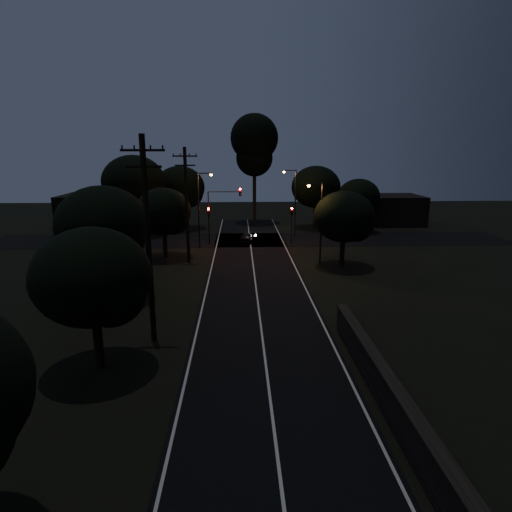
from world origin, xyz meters
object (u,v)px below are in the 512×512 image
utility_pole_far (187,204)px  signal_mast (224,205)px  tall_pine (254,145)px  signal_left (209,219)px  signal_right (292,218)px  streetlight_c (319,219)px  streetlight_b (294,198)px  streetlight_a (200,205)px  car (247,238)px  utility_pole_mid (148,238)px

utility_pole_far → signal_mast: size_ratio=1.68×
tall_pine → signal_left: tall_pine is taller
signal_right → signal_mast: bearing=180.0°
tall_pine → streetlight_c: 26.31m
streetlight_b → streetlight_c: size_ratio=1.07×
tall_pine → streetlight_a: bearing=-110.4°
car → streetlight_a: bearing=41.8°
signal_mast → streetlight_a: size_ratio=0.78×
signal_left → streetlight_a: size_ratio=0.51×
streetlight_b → signal_right: bearing=-100.0°
car → utility_pole_far: bearing=71.4°
signal_mast → streetlight_c: streetlight_c is taller
tall_pine → car: bearing=-95.2°
utility_pole_far → tall_pine: bearing=73.1°
signal_left → utility_pole_far: bearing=-99.9°
utility_pole_far → car: (5.68, 8.50, -4.92)m
streetlight_a → tall_pine: bearing=69.6°
signal_right → streetlight_c: streetlight_c is taller
streetlight_a → utility_pole_mid: bearing=-91.7°
tall_pine → signal_right: bearing=-76.5°
tall_pine → streetlight_c: bearing=-79.1°
signal_left → streetlight_c: size_ratio=0.55×
utility_pole_far → streetlight_c: utility_pole_far is taller
signal_left → streetlight_a: bearing=-109.6°
car → streetlight_c: bearing=135.5°
utility_pole_mid → streetlight_a: bearing=88.3°
signal_right → streetlight_b: (0.71, 4.01, 1.80)m
signal_mast → streetlight_a: bearing=-140.2°
utility_pole_mid → signal_mast: bearing=83.0°
tall_pine → signal_left: bearing=-110.5°
utility_pole_mid → streetlight_b: utility_pole_mid is taller
signal_left → streetlight_b: (9.91, 4.01, 1.80)m
signal_mast → car: 4.60m
tall_pine → signal_mast: tall_pine is taller
streetlight_a → streetlight_c: size_ratio=1.07×
tall_pine → streetlight_c: (4.83, -25.00, -6.64)m
signal_mast → utility_pole_mid: bearing=-97.0°
signal_left → tall_pine: bearing=69.5°
signal_right → tall_pine: bearing=103.5°
signal_mast → tall_pine: bearing=75.4°
signal_mast → car: bearing=11.1°
utility_pole_mid → car: utility_pole_mid is taller
utility_pole_mid → utility_pole_far: bearing=90.0°
utility_pole_far → signal_right: size_ratio=2.56×
signal_right → streetlight_a: streetlight_a is taller
car → tall_pine: bearing=-80.1°
streetlight_c → car: (-6.15, 10.50, -3.78)m
tall_pine → signal_left: (-5.60, -15.01, -8.16)m
utility_pole_far → tall_pine: size_ratio=0.69×
streetlight_c → signal_left: bearing=136.2°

